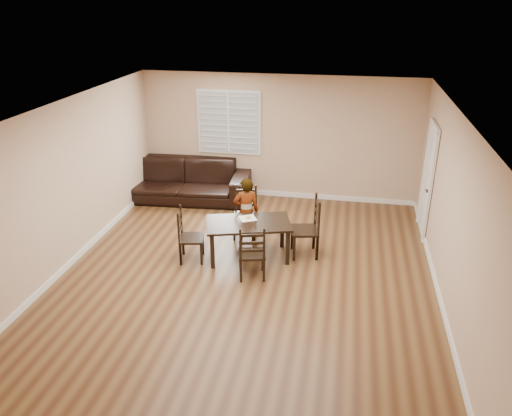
{
  "coord_description": "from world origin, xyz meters",
  "views": [
    {
      "loc": [
        1.46,
        -6.89,
        4.25
      ],
      "look_at": [
        0.07,
        0.46,
        1.0
      ],
      "focal_mm": 35.0,
      "sensor_mm": 36.0,
      "label": 1
    }
  ],
  "objects_px": {
    "chair_left": "(185,237)",
    "child": "(246,212)",
    "sofa": "(183,180)",
    "dining_table": "(249,227)",
    "chair_right": "(312,229)",
    "chair_near": "(246,212)",
    "donut": "(249,217)",
    "chair_far": "(252,256)"
  },
  "relations": [
    {
      "from": "chair_near",
      "to": "chair_left",
      "type": "height_order",
      "value": "chair_near"
    },
    {
      "from": "sofa",
      "to": "chair_near",
      "type": "bearing_deg",
      "value": -44.38
    },
    {
      "from": "chair_right",
      "to": "donut",
      "type": "relative_size",
      "value": 11.39
    },
    {
      "from": "chair_left",
      "to": "donut",
      "type": "distance_m",
      "value": 1.14
    },
    {
      "from": "chair_left",
      "to": "donut",
      "type": "height_order",
      "value": "chair_left"
    },
    {
      "from": "chair_right",
      "to": "donut",
      "type": "bearing_deg",
      "value": -94.79
    },
    {
      "from": "chair_left",
      "to": "child",
      "type": "relative_size",
      "value": 0.75
    },
    {
      "from": "chair_right",
      "to": "dining_table",
      "type": "bearing_deg",
      "value": -86.45
    },
    {
      "from": "child",
      "to": "donut",
      "type": "bearing_deg",
      "value": 88.81
    },
    {
      "from": "donut",
      "to": "sofa",
      "type": "xyz_separation_m",
      "value": [
        -1.94,
        2.19,
        -0.25
      ]
    },
    {
      "from": "chair_near",
      "to": "chair_left",
      "type": "bearing_deg",
      "value": -131.68
    },
    {
      "from": "chair_far",
      "to": "child",
      "type": "relative_size",
      "value": 0.74
    },
    {
      "from": "donut",
      "to": "sofa",
      "type": "relative_size",
      "value": 0.03
    },
    {
      "from": "dining_table",
      "to": "donut",
      "type": "distance_m",
      "value": 0.2
    },
    {
      "from": "chair_far",
      "to": "donut",
      "type": "xyz_separation_m",
      "value": [
        -0.23,
        0.89,
        0.26
      ]
    },
    {
      "from": "chair_right",
      "to": "child",
      "type": "distance_m",
      "value": 1.23
    },
    {
      "from": "child",
      "to": "sofa",
      "type": "bearing_deg",
      "value": -65.8
    },
    {
      "from": "chair_near",
      "to": "sofa",
      "type": "distance_m",
      "value": 2.27
    },
    {
      "from": "chair_near",
      "to": "chair_far",
      "type": "relative_size",
      "value": 1.04
    },
    {
      "from": "child",
      "to": "chair_far",
      "type": "bearing_deg",
      "value": 85.71
    },
    {
      "from": "chair_right",
      "to": "sofa",
      "type": "bearing_deg",
      "value": -136.29
    },
    {
      "from": "chair_left",
      "to": "chair_right",
      "type": "height_order",
      "value": "chair_right"
    },
    {
      "from": "chair_near",
      "to": "chair_right",
      "type": "distance_m",
      "value": 1.42
    },
    {
      "from": "dining_table",
      "to": "chair_far",
      "type": "distance_m",
      "value": 0.77
    },
    {
      "from": "dining_table",
      "to": "donut",
      "type": "height_order",
      "value": "donut"
    },
    {
      "from": "chair_right",
      "to": "donut",
      "type": "xyz_separation_m",
      "value": [
        -1.09,
        -0.14,
        0.2
      ]
    },
    {
      "from": "chair_right",
      "to": "chair_far",
      "type": "bearing_deg",
      "value": -51.89
    },
    {
      "from": "chair_left",
      "to": "chair_near",
      "type": "bearing_deg",
      "value": -46.48
    },
    {
      "from": "chair_left",
      "to": "child",
      "type": "distance_m",
      "value": 1.22
    },
    {
      "from": "chair_near",
      "to": "chair_left",
      "type": "distance_m",
      "value": 1.43
    },
    {
      "from": "chair_left",
      "to": "dining_table",
      "type": "bearing_deg",
      "value": -86.18
    },
    {
      "from": "chair_far",
      "to": "chair_left",
      "type": "bearing_deg",
      "value": -32.69
    },
    {
      "from": "chair_far",
      "to": "chair_left",
      "type": "xyz_separation_m",
      "value": [
        -1.25,
        0.44,
        0.01
      ]
    },
    {
      "from": "chair_far",
      "to": "donut",
      "type": "bearing_deg",
      "value": -88.77
    },
    {
      "from": "dining_table",
      "to": "chair_right",
      "type": "height_order",
      "value": "chair_right"
    },
    {
      "from": "chair_far",
      "to": "child",
      "type": "distance_m",
      "value": 1.29
    },
    {
      "from": "chair_far",
      "to": "chair_left",
      "type": "height_order",
      "value": "chair_left"
    },
    {
      "from": "dining_table",
      "to": "chair_left",
      "type": "xyz_separation_m",
      "value": [
        -1.05,
        -0.3,
        -0.14
      ]
    },
    {
      "from": "chair_right",
      "to": "chair_left",
      "type": "bearing_deg",
      "value": -86.44
    },
    {
      "from": "dining_table",
      "to": "donut",
      "type": "relative_size",
      "value": 16.75
    },
    {
      "from": "dining_table",
      "to": "sofa",
      "type": "xyz_separation_m",
      "value": [
        -1.97,
        2.35,
        -0.14
      ]
    },
    {
      "from": "sofa",
      "to": "chair_right",
      "type": "bearing_deg",
      "value": -38.15
    }
  ]
}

